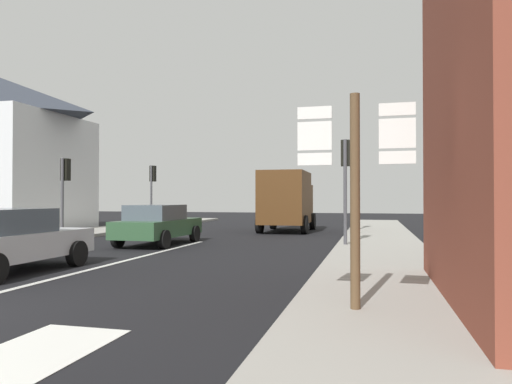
% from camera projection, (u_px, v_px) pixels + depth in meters
% --- Properties ---
extents(ground_plane, '(80.00, 80.00, 0.00)m').
position_uv_depth(ground_plane, '(181.00, 247.00, 16.48)').
color(ground_plane, black).
extents(sidewalk_right, '(2.93, 44.00, 0.14)m').
position_uv_depth(sidewalk_right, '(382.00, 258.00, 12.90)').
color(sidewalk_right, gray).
rests_on(sidewalk_right, ground).
extents(lane_centre_stripe, '(0.16, 12.00, 0.01)m').
position_uv_depth(lane_centre_stripe, '(122.00, 262.00, 12.60)').
color(lane_centre_stripe, silver).
rests_on(lane_centre_stripe, ground).
extents(lane_turn_arrow, '(1.20, 2.20, 0.01)m').
position_uv_depth(lane_turn_arrow, '(31.00, 355.00, 5.10)').
color(lane_turn_arrow, silver).
rests_on(lane_turn_arrow, ground).
extents(sedan_near, '(1.97, 4.20, 1.47)m').
position_uv_depth(sedan_near, '(5.00, 240.00, 10.66)').
color(sedan_near, '#B7BABF').
rests_on(sedan_near, ground).
extents(sedan_far, '(2.02, 4.23, 1.47)m').
position_uv_depth(sedan_far, '(158.00, 224.00, 17.29)').
color(sedan_far, '#2D5133').
rests_on(sedan_far, ground).
extents(delivery_truck, '(2.53, 5.02, 3.05)m').
position_uv_depth(delivery_truck, '(287.00, 199.00, 24.12)').
color(delivery_truck, '#4C2D14').
rests_on(delivery_truck, ground).
extents(route_sign_post, '(1.66, 0.14, 3.20)m').
position_uv_depth(route_sign_post, '(355.00, 184.00, 6.69)').
color(route_sign_post, brown).
rests_on(route_sign_post, ground).
extents(traffic_light_far_right, '(0.30, 0.49, 3.66)m').
position_uv_depth(traffic_light_far_right, '(354.00, 178.00, 23.09)').
color(traffic_light_far_right, '#47474C').
rests_on(traffic_light_far_right, ground).
extents(traffic_light_near_right, '(0.30, 0.49, 3.72)m').
position_uv_depth(traffic_light_near_right, '(345.00, 168.00, 16.14)').
color(traffic_light_near_right, '#47474C').
rests_on(traffic_light_near_right, ground).
extents(traffic_light_near_left, '(0.30, 0.49, 3.33)m').
position_uv_depth(traffic_light_near_left, '(65.00, 180.00, 19.13)').
color(traffic_light_near_left, '#47474C').
rests_on(traffic_light_near_left, ground).
extents(traffic_light_far_left, '(0.30, 0.49, 3.57)m').
position_uv_depth(traffic_light_far_left, '(152.00, 182.00, 26.74)').
color(traffic_light_far_left, '#47474C').
rests_on(traffic_light_far_left, ground).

